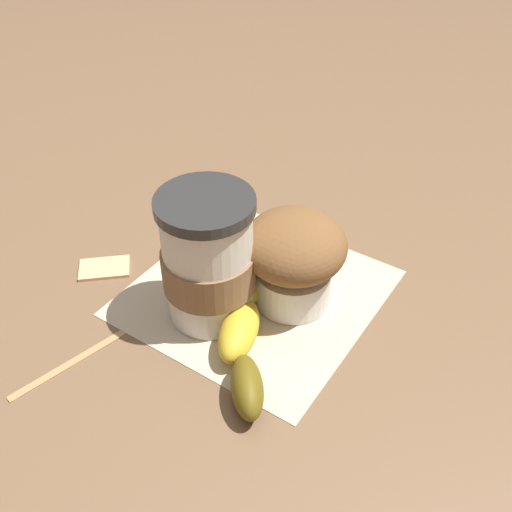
{
  "coord_description": "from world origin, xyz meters",
  "views": [
    {
      "loc": [
        -0.35,
        -0.24,
        0.4
      ],
      "look_at": [
        0.0,
        0.0,
        0.05
      ],
      "focal_mm": 42.0,
      "sensor_mm": 36.0,
      "label": 1
    }
  ],
  "objects_px": {
    "coffee_cup": "(208,260)",
    "sugar_packet": "(104,267)",
    "muffin": "(294,256)",
    "banana": "(257,308)"
  },
  "relations": [
    {
      "from": "banana",
      "to": "sugar_packet",
      "type": "xyz_separation_m",
      "value": [
        -0.03,
        0.17,
        -0.01
      ]
    },
    {
      "from": "banana",
      "to": "muffin",
      "type": "bearing_deg",
      "value": -13.81
    },
    {
      "from": "coffee_cup",
      "to": "muffin",
      "type": "relative_size",
      "value": 1.32
    },
    {
      "from": "coffee_cup",
      "to": "banana",
      "type": "xyz_separation_m",
      "value": [
        0.01,
        -0.04,
        -0.04
      ]
    },
    {
      "from": "coffee_cup",
      "to": "muffin",
      "type": "distance_m",
      "value": 0.08
    },
    {
      "from": "muffin",
      "to": "banana",
      "type": "bearing_deg",
      "value": 166.19
    },
    {
      "from": "coffee_cup",
      "to": "muffin",
      "type": "height_order",
      "value": "coffee_cup"
    },
    {
      "from": "coffee_cup",
      "to": "sugar_packet",
      "type": "xyz_separation_m",
      "value": [
        -0.02,
        0.12,
        -0.06
      ]
    },
    {
      "from": "coffee_cup",
      "to": "sugar_packet",
      "type": "relative_size",
      "value": 2.48
    },
    {
      "from": "muffin",
      "to": "sugar_packet",
      "type": "distance_m",
      "value": 0.2
    }
  ]
}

